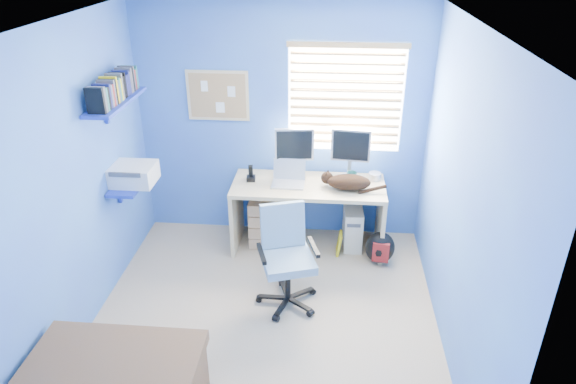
# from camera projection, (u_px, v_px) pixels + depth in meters

# --- Properties ---
(floor) EXTENTS (3.00, 3.20, 0.00)m
(floor) POSITION_uv_depth(u_px,v_px,m) (265.00, 321.00, 4.49)
(floor) COLOR tan
(floor) RESTS_ON ground
(ceiling) EXTENTS (3.00, 3.20, 0.00)m
(ceiling) POSITION_uv_depth(u_px,v_px,m) (257.00, 25.00, 3.36)
(ceiling) COLOR white
(ceiling) RESTS_ON wall_back
(wall_back) EXTENTS (3.00, 0.01, 2.50)m
(wall_back) POSITION_uv_depth(u_px,v_px,m) (281.00, 125.00, 5.34)
(wall_back) COLOR #3A59C1
(wall_back) RESTS_ON ground
(wall_front) EXTENTS (3.00, 0.01, 2.50)m
(wall_front) POSITION_uv_depth(u_px,v_px,m) (218.00, 344.00, 2.50)
(wall_front) COLOR #3A59C1
(wall_front) RESTS_ON ground
(wall_left) EXTENTS (0.01, 3.20, 2.50)m
(wall_left) POSITION_uv_depth(u_px,v_px,m) (72.00, 187.00, 4.04)
(wall_left) COLOR #3A59C1
(wall_left) RESTS_ON ground
(wall_right) EXTENTS (0.01, 3.20, 2.50)m
(wall_right) POSITION_uv_depth(u_px,v_px,m) (461.00, 202.00, 3.81)
(wall_right) COLOR #3A59C1
(wall_right) RESTS_ON ground
(desk) EXTENTS (1.56, 0.65, 0.74)m
(desk) POSITION_uv_depth(u_px,v_px,m) (308.00, 216.00, 5.41)
(desk) COLOR tan
(desk) RESTS_ON floor
(laptop) EXTENTS (0.34, 0.27, 0.22)m
(laptop) POSITION_uv_depth(u_px,v_px,m) (288.00, 175.00, 5.19)
(laptop) COLOR silver
(laptop) RESTS_ON desk
(monitor_left) EXTENTS (0.41, 0.17, 0.54)m
(monitor_left) POSITION_uv_depth(u_px,v_px,m) (294.00, 153.00, 5.28)
(monitor_left) COLOR silver
(monitor_left) RESTS_ON desk
(monitor_right) EXTENTS (0.41, 0.16, 0.54)m
(monitor_right) POSITION_uv_depth(u_px,v_px,m) (350.00, 154.00, 5.26)
(monitor_right) COLOR silver
(monitor_right) RESTS_ON desk
(phone) EXTENTS (0.10, 0.12, 0.17)m
(phone) POSITION_uv_depth(u_px,v_px,m) (251.00, 173.00, 5.29)
(phone) COLOR black
(phone) RESTS_ON desk
(mug) EXTENTS (0.10, 0.09, 0.10)m
(mug) POSITION_uv_depth(u_px,v_px,m) (352.00, 177.00, 5.29)
(mug) COLOR #20625C
(mug) RESTS_ON desk
(cd_spindle) EXTENTS (0.13, 0.13, 0.07)m
(cd_spindle) POSITION_uv_depth(u_px,v_px,m) (375.00, 176.00, 5.34)
(cd_spindle) COLOR silver
(cd_spindle) RESTS_ON desk
(cat) EXTENTS (0.48, 0.33, 0.15)m
(cat) POSITION_uv_depth(u_px,v_px,m) (349.00, 182.00, 5.11)
(cat) COLOR black
(cat) RESTS_ON desk
(tower_pc) EXTENTS (0.20, 0.45, 0.45)m
(tower_pc) POSITION_uv_depth(u_px,v_px,m) (352.00, 226.00, 5.51)
(tower_pc) COLOR beige
(tower_pc) RESTS_ON floor
(drawer_boxes) EXTENTS (0.35, 0.28, 0.54)m
(drawer_boxes) POSITION_uv_depth(u_px,v_px,m) (266.00, 222.00, 5.49)
(drawer_boxes) COLOR tan
(drawer_boxes) RESTS_ON floor
(yellow_book) EXTENTS (0.03, 0.17, 0.24)m
(yellow_book) POSITION_uv_depth(u_px,v_px,m) (339.00, 243.00, 5.39)
(yellow_book) COLOR yellow
(yellow_book) RESTS_ON floor
(backpack) EXTENTS (0.32, 0.26, 0.35)m
(backpack) POSITION_uv_depth(u_px,v_px,m) (380.00, 248.00, 5.22)
(backpack) COLOR black
(backpack) RESTS_ON floor
(office_chair) EXTENTS (0.67, 0.67, 0.92)m
(office_chair) POSITION_uv_depth(u_px,v_px,m) (287.00, 269.00, 4.60)
(office_chair) COLOR black
(office_chair) RESTS_ON floor
(window_blinds) EXTENTS (1.15, 0.05, 1.10)m
(window_blinds) POSITION_uv_depth(u_px,v_px,m) (346.00, 99.00, 5.13)
(window_blinds) COLOR white
(window_blinds) RESTS_ON ground
(corkboard) EXTENTS (0.64, 0.02, 0.52)m
(corkboard) POSITION_uv_depth(u_px,v_px,m) (218.00, 96.00, 5.24)
(corkboard) COLOR tan
(corkboard) RESTS_ON ground
(wall_shelves) EXTENTS (0.42, 0.90, 1.05)m
(wall_shelves) POSITION_uv_depth(u_px,v_px,m) (123.00, 133.00, 4.61)
(wall_shelves) COLOR #1C32A8
(wall_shelves) RESTS_ON ground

